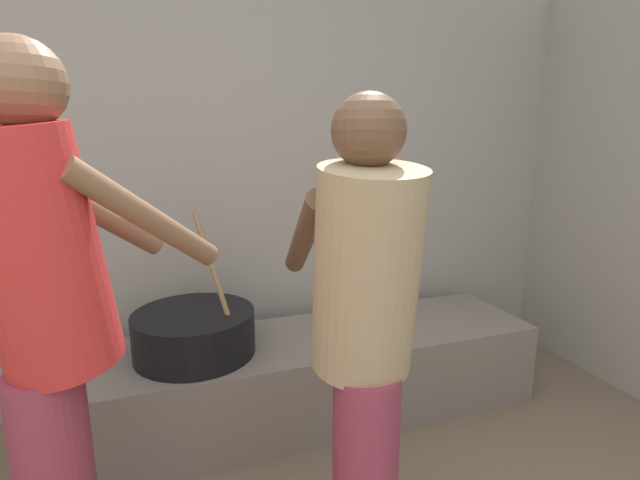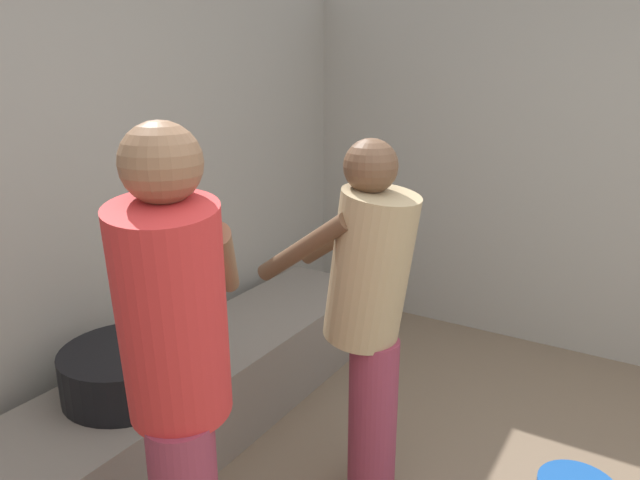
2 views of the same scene
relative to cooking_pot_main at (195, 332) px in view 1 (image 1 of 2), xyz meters
name	(u,v)px [view 1 (image 1 of 2)]	position (x,y,z in m)	size (l,w,h in m)	color
block_enclosure_rear	(159,189)	(-0.11, 0.52, 0.61)	(5.24, 0.20, 2.29)	#9E998E
hearth_ledge	(307,375)	(0.54, 0.00, -0.32)	(2.40, 0.60, 0.43)	slate
cooking_pot_main	(195,332)	(0.00, 0.00, 0.00)	(0.55, 0.55, 0.66)	black
cook_in_tan_shirt	(366,326)	(0.43, -0.92, 0.34)	(0.39, 0.67, 1.53)	#8C3347
cook_in_red_shirt	(49,315)	(-0.41, -0.74, 0.41)	(0.73, 0.67, 1.64)	#8C3347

